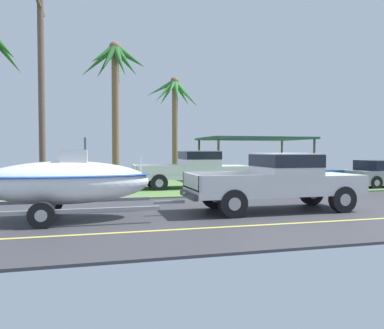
# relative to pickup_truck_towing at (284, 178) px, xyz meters

# --- Properties ---
(ground) EXTENTS (36.00, 22.00, 0.11)m
(ground) POSITION_rel_pickup_truck_towing_xyz_m (-0.13, 8.19, -1.01)
(ground) COLOR #38383D
(pickup_truck_towing) EXTENTS (5.59, 1.98, 1.79)m
(pickup_truck_towing) POSITION_rel_pickup_truck_towing_xyz_m (0.00, 0.00, 0.00)
(pickup_truck_towing) COLOR silver
(pickup_truck_towing) RESTS_ON ground
(boat_on_trailer) EXTENTS (5.85, 2.32, 2.22)m
(boat_on_trailer) POSITION_rel_pickup_truck_towing_xyz_m (-6.51, -0.00, 0.02)
(boat_on_trailer) COLOR gray
(boat_on_trailer) RESTS_ON ground
(parked_pickup_background) EXTENTS (5.86, 2.06, 1.87)m
(parked_pickup_background) POSITION_rel_pickup_truck_towing_xyz_m (-0.80, 7.11, 0.04)
(parked_pickup_background) COLOR silver
(parked_pickup_background) RESTS_ON ground
(parked_sedan_near) EXTENTS (4.69, 1.92, 1.38)m
(parked_sedan_near) POSITION_rel_pickup_truck_towing_xyz_m (4.06, 6.69, -0.33)
(parked_sedan_near) COLOR #234C89
(parked_sedan_near) RESTS_ON ground
(carport_awning) EXTENTS (6.78, 4.68, 2.72)m
(carport_awning) POSITION_rel_pickup_truck_towing_xyz_m (4.36, 12.15, 1.59)
(carport_awning) COLOR #4C4238
(carport_awning) RESTS_ON ground
(palm_tree_far_left) EXTENTS (3.35, 3.02, 6.39)m
(palm_tree_far_left) POSITION_rel_pickup_truck_towing_xyz_m (-0.92, 12.06, 3.93)
(palm_tree_far_left) COLOR brown
(palm_tree_far_left) RESTS_ON ground
(palm_tree_far_right) EXTENTS (3.03, 2.85, 6.69)m
(palm_tree_far_right) POSITION_rel_pickup_truck_towing_xyz_m (-4.79, 6.36, 4.24)
(palm_tree_far_right) COLOR brown
(palm_tree_far_right) RESTS_ON ground
(utility_pole) EXTENTS (0.24, 1.80, 7.85)m
(utility_pole) POSITION_rel_pickup_truck_towing_xyz_m (-7.65, 4.59, 3.07)
(utility_pole) COLOR brown
(utility_pole) RESTS_ON ground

